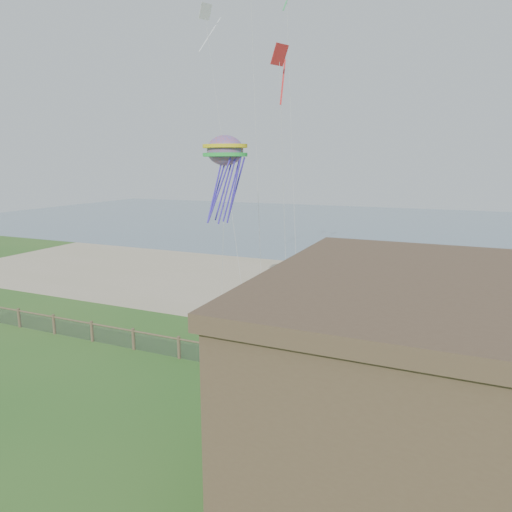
{
  "coord_description": "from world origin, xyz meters",
  "views": [
    {
      "loc": [
        9.94,
        -13.36,
        10.24
      ],
      "look_at": [
        0.63,
        8.0,
        5.54
      ],
      "focal_mm": 32.0,
      "sensor_mm": 36.0,
      "label": 1
    }
  ],
  "objects": [
    {
      "name": "kite_red",
      "position": [
        -0.05,
        12.96,
        15.58
      ],
      "size": [
        2.21,
        1.89,
        2.96
      ],
      "primitive_type": null,
      "rotation": [
        0.44,
        0.0,
        1.12
      ],
      "color": "red"
    },
    {
      "name": "ocean",
      "position": [
        0.0,
        66.0,
        0.0
      ],
      "size": [
        160.0,
        68.0,
        0.02
      ],
      "primitive_type": "cube",
      "color": "slate",
      "rests_on": "ground"
    },
    {
      "name": "sand_beach",
      "position": [
        0.0,
        22.0,
        0.0
      ],
      "size": [
        72.0,
        20.0,
        0.02
      ],
      "primitive_type": "cube",
      "color": "tan",
      "rests_on": "ground"
    },
    {
      "name": "picnic_table",
      "position": [
        4.6,
        5.0,
        0.43
      ],
      "size": [
        2.37,
        2.02,
        0.86
      ],
      "primitive_type": null,
      "rotation": [
        0.0,
        0.0,
        0.27
      ],
      "color": "brown",
      "rests_on": "ground"
    },
    {
      "name": "chainlink_fence",
      "position": [
        0.0,
        6.0,
        0.55
      ],
      "size": [
        36.2,
        0.2,
        1.25
      ],
      "primitive_type": null,
      "color": "brown",
      "rests_on": "ground"
    },
    {
      "name": "kite_white",
      "position": [
        -6.31,
        15.48,
        19.37
      ],
      "size": [
        2.03,
        1.7,
        2.73
      ],
      "primitive_type": null,
      "rotation": [
        0.44,
        0.0,
        1.1
      ],
      "color": "white"
    },
    {
      "name": "ground",
      "position": [
        0.0,
        0.0,
        0.0
      ],
      "size": [
        160.0,
        160.0,
        0.0
      ],
      "primitive_type": "plane",
      "color": "#296021",
      "rests_on": "ground"
    },
    {
      "name": "octopus_kite",
      "position": [
        -3.11,
        11.86,
        9.53
      ],
      "size": [
        3.36,
        2.8,
        5.96
      ],
      "primitive_type": null,
      "rotation": [
        0.0,
        0.0,
        -0.29
      ],
      "color": "#E24E23"
    }
  ]
}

